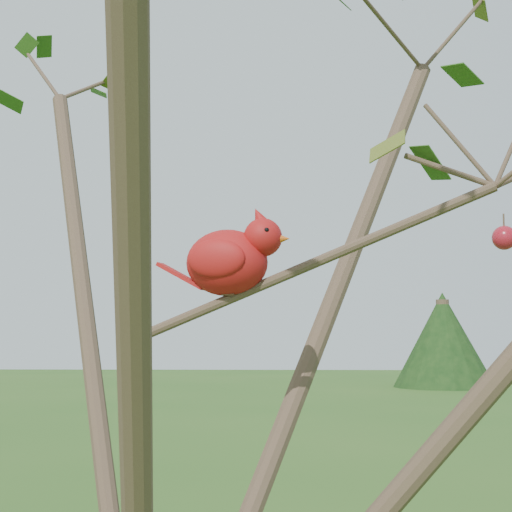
% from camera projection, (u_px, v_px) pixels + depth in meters
% --- Properties ---
extents(crabapple_tree, '(2.35, 2.05, 2.95)m').
position_uv_depth(crabapple_tree, '(164.00, 230.00, 1.20)').
color(crabapple_tree, '#432E24').
rests_on(crabapple_tree, ground).
extents(cardinal, '(0.23, 0.14, 0.16)m').
position_uv_depth(cardinal, '(231.00, 259.00, 1.30)').
color(cardinal, '#A81A0E').
rests_on(cardinal, ground).
extents(distant_trees, '(38.72, 10.43, 3.39)m').
position_uv_depth(distant_trees, '(174.00, 346.00, 24.95)').
color(distant_trees, '#432E24').
rests_on(distant_trees, ground).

